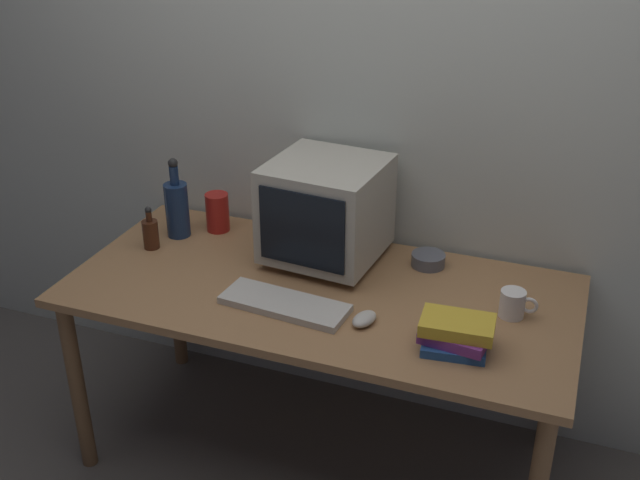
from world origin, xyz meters
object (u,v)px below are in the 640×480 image
(keyboard, at_px, (285,304))
(book_stack, at_px, (456,334))
(metal_canister, at_px, (217,212))
(bottle_short, at_px, (151,233))
(bottle_tall, at_px, (177,207))
(mug, at_px, (513,304))
(crt_monitor, at_px, (326,210))
(cd_spindle, at_px, (428,260))
(computer_mouse, at_px, (364,319))

(keyboard, xyz_separation_m, book_stack, (0.56, -0.04, 0.04))
(book_stack, relative_size, metal_canister, 1.49)
(bottle_short, bearing_deg, bottle_tall, 71.86)
(mug, bearing_deg, crt_monitor, 167.42)
(crt_monitor, height_order, book_stack, crt_monitor)
(mug, bearing_deg, bottle_short, 179.62)
(bottle_short, relative_size, cd_spindle, 1.39)
(bottle_tall, relative_size, mug, 2.62)
(crt_monitor, bearing_deg, keyboard, -91.81)
(metal_canister, bearing_deg, keyboard, -43.23)
(book_stack, height_order, metal_canister, metal_canister)
(keyboard, relative_size, book_stack, 1.88)
(mug, bearing_deg, metal_canister, 168.75)
(computer_mouse, distance_m, bottle_short, 0.92)
(bottle_short, distance_m, cd_spindle, 1.02)
(computer_mouse, height_order, bottle_tall, bottle_tall)
(keyboard, distance_m, bottle_short, 0.66)
(mug, distance_m, metal_canister, 1.18)
(crt_monitor, distance_m, book_stack, 0.69)
(keyboard, distance_m, metal_canister, 0.64)
(computer_mouse, height_order, metal_canister, metal_canister)
(bottle_tall, distance_m, bottle_short, 0.15)
(book_stack, relative_size, mug, 1.86)
(bottle_short, relative_size, book_stack, 0.75)
(bottle_tall, bearing_deg, mug, -6.12)
(crt_monitor, distance_m, bottle_short, 0.67)
(bottle_tall, bearing_deg, computer_mouse, -22.03)
(cd_spindle, bearing_deg, keyboard, -130.07)
(crt_monitor, relative_size, cd_spindle, 3.47)
(bottle_tall, distance_m, mug, 1.29)
(book_stack, height_order, cd_spindle, book_stack)
(bottle_tall, height_order, metal_canister, bottle_tall)
(bottle_tall, height_order, cd_spindle, bottle_tall)
(keyboard, distance_m, mug, 0.73)
(bottle_tall, xyz_separation_m, cd_spindle, (0.95, 0.10, -0.09))
(keyboard, xyz_separation_m, bottle_short, (-0.63, 0.21, 0.05))
(crt_monitor, bearing_deg, computer_mouse, -54.31)
(crt_monitor, bearing_deg, mug, -12.58)
(cd_spindle, bearing_deg, book_stack, -67.91)
(keyboard, height_order, metal_canister, metal_canister)
(keyboard, bearing_deg, book_stack, 1.16)
(keyboard, bearing_deg, crt_monitor, 93.25)
(keyboard, xyz_separation_m, cd_spindle, (0.37, 0.44, 0.01))
(book_stack, height_order, mug, book_stack)
(computer_mouse, bearing_deg, keyboard, -164.16)
(crt_monitor, xyz_separation_m, metal_canister, (-0.48, 0.08, -0.12))
(crt_monitor, relative_size, keyboard, 0.99)
(computer_mouse, bearing_deg, bottle_tall, 174.51)
(computer_mouse, relative_size, cd_spindle, 0.83)
(cd_spindle, bearing_deg, bottle_short, -167.26)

